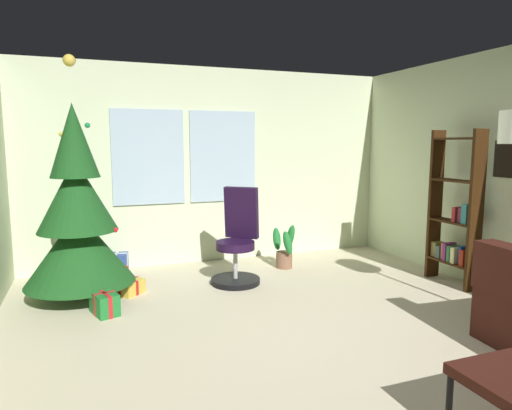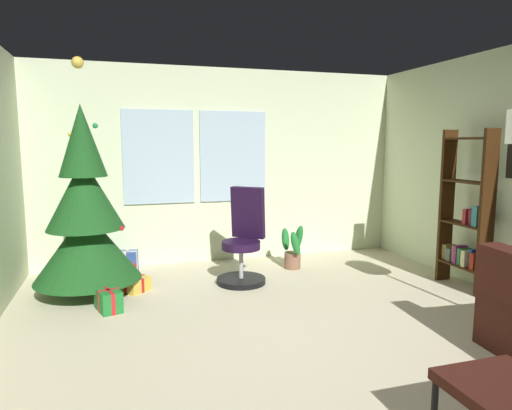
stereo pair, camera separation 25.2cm
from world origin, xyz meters
The scene contains 11 objects.
ground_plane centered at (0.00, 0.00, -0.05)m, with size 4.92×6.39×0.10m, color beige.
wall_back_with_windows centered at (-0.02, 3.24, 1.29)m, with size 4.92×0.12×2.58m.
footstool centered at (0.45, -1.07, 0.35)m, with size 0.53×0.47×0.40m.
holiday_tree centered at (-1.71, 2.21, 0.82)m, with size 1.09×1.09×2.45m.
gift_box_red centered at (-1.41, 2.57, 0.10)m, with size 0.41×0.41×0.22m.
gift_box_green centered at (-1.50, 1.64, 0.10)m, with size 0.28×0.36×0.21m.
gift_box_gold centered at (-1.24, 2.16, 0.08)m, with size 0.36×0.36×0.16m.
gift_box_blue centered at (-1.31, 2.93, 0.13)m, with size 0.29×0.25×0.27m.
office_chair centered at (-0.02, 2.15, 0.42)m, with size 0.59×0.60×1.09m.
bookshelf centered at (2.24, 1.22, 0.76)m, with size 0.18×0.64×1.74m.
potted_plant centered at (0.73, 2.50, 0.24)m, with size 0.26×0.46×0.59m.
Camera 2 is at (-1.36, -2.74, 1.59)m, focal length 31.65 mm.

